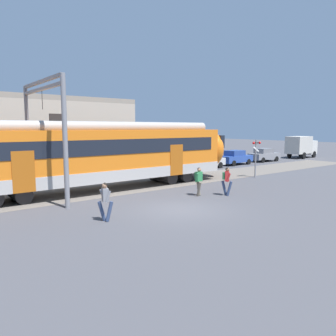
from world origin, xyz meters
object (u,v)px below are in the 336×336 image
at_px(parked_car_blue, 235,157).
at_px(parked_car_silver, 205,160).
at_px(crossing_signal, 256,152).
at_px(parked_car_grey, 264,155).
at_px(box_truck, 301,146).
at_px(pedestrian_green, 199,179).
at_px(pedestrian_grey, 105,199).
at_px(pedestrian_red, 227,179).

bearing_deg(parked_car_blue, parked_car_silver, -175.95).
distance_m(parked_car_silver, crossing_signal, 6.77).
relative_size(parked_car_grey, box_truck, 0.76).
bearing_deg(parked_car_blue, pedestrian_green, -146.62).
bearing_deg(box_truck, parked_car_blue, -179.97).
relative_size(pedestrian_grey, pedestrian_green, 1.00).
distance_m(pedestrian_red, parked_car_silver, 12.80).
height_order(parked_car_blue, box_truck, box_truck).
distance_m(pedestrian_green, crossing_signal, 8.87).
distance_m(pedestrian_red, crossing_signal, 7.96).
distance_m(parked_car_silver, parked_car_grey, 10.14).
distance_m(pedestrian_green, parked_car_silver, 13.00).
xyz_separation_m(box_truck, crossing_signal, (-18.78, -6.95, 0.44)).
xyz_separation_m(pedestrian_red, parked_car_silver, (8.04, 9.95, -0.21)).
relative_size(parked_car_silver, parked_car_blue, 0.99).
bearing_deg(box_truck, pedestrian_red, -158.33).
xyz_separation_m(pedestrian_grey, box_truck, (33.97, 10.76, 0.61)).
height_order(parked_car_silver, parked_car_blue, same).
relative_size(pedestrian_red, parked_car_grey, 0.41).
bearing_deg(crossing_signal, parked_car_silver, 82.24).
bearing_deg(pedestrian_green, parked_car_grey, 25.98).
height_order(pedestrian_green, parked_car_silver, pedestrian_green).
distance_m(parked_car_silver, parked_car_blue, 4.83).
xyz_separation_m(pedestrian_red, parked_car_grey, (18.17, 10.45, -0.21)).
bearing_deg(pedestrian_grey, pedestrian_green, 11.80).
distance_m(pedestrian_grey, pedestrian_red, 8.05).
relative_size(parked_car_silver, box_truck, 0.75).
relative_size(pedestrian_grey, box_truck, 0.31).
xyz_separation_m(pedestrian_green, parked_car_silver, (9.37, 9.01, -0.21)).
distance_m(pedestrian_grey, box_truck, 35.63).
distance_m(pedestrian_grey, parked_car_silver, 19.16).
xyz_separation_m(parked_car_blue, crossing_signal, (-5.71, -6.94, 1.23)).
bearing_deg(pedestrian_red, box_truck, 21.67).
bearing_deg(pedestrian_grey, parked_car_blue, 27.22).
bearing_deg(pedestrian_green, parked_car_blue, 33.38).
xyz_separation_m(pedestrian_green, parked_car_blue, (14.19, 9.35, -0.21)).
relative_size(parked_car_silver, crossing_signal, 1.33).
relative_size(pedestrian_red, crossing_signal, 0.56).
height_order(pedestrian_red, parked_car_blue, pedestrian_red).
bearing_deg(parked_car_grey, crossing_signal, -147.24).
height_order(parked_car_silver, crossing_signal, crossing_signal).
distance_m(pedestrian_red, box_truck, 27.90).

